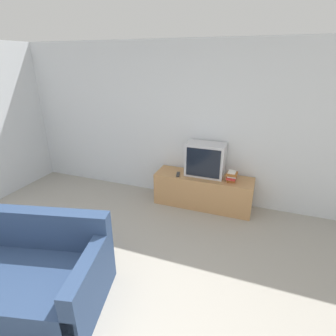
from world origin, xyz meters
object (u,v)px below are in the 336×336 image
Objects in this scene: tv_stand at (203,191)px; remote_on_stand at (178,174)px; book_stack at (232,176)px; television at (205,160)px.

remote_on_stand is at bearing -165.85° from tv_stand.
tv_stand is 0.51m from remote_on_stand.
book_stack is at bearing -5.32° from tv_stand.
remote_on_stand reaches higher than tv_stand.
television is 0.51m from remote_on_stand.
book_stack is at bearing -12.18° from television.
television reaches higher than remote_on_stand.
tv_stand is at bearing -88.32° from television.
book_stack reaches higher than remote_on_stand.
remote_on_stand is (-0.86, -0.06, -0.07)m from book_stack.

